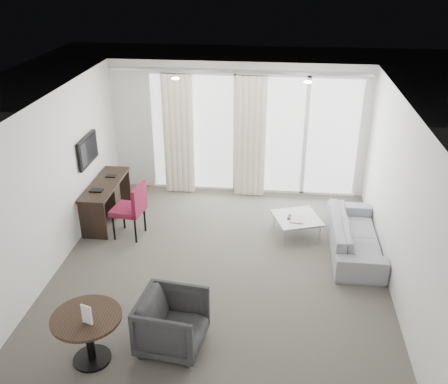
# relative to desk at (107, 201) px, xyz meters

# --- Properties ---
(floor) EXTENTS (5.00, 6.00, 0.00)m
(floor) POSITION_rel_desk_xyz_m (2.24, -1.50, -0.36)
(floor) COLOR #504C44
(floor) RESTS_ON ground
(ceiling) EXTENTS (5.00, 6.00, 0.00)m
(ceiling) POSITION_rel_desk_xyz_m (2.24, -1.50, 2.24)
(ceiling) COLOR white
(ceiling) RESTS_ON ground
(wall_left) EXTENTS (0.00, 6.00, 2.60)m
(wall_left) POSITION_rel_desk_xyz_m (-0.26, -1.50, 0.94)
(wall_left) COLOR silver
(wall_left) RESTS_ON ground
(wall_right) EXTENTS (0.00, 6.00, 2.60)m
(wall_right) POSITION_rel_desk_xyz_m (4.74, -1.50, 0.94)
(wall_right) COLOR silver
(wall_right) RESTS_ON ground
(wall_front) EXTENTS (5.00, 0.00, 2.60)m
(wall_front) POSITION_rel_desk_xyz_m (2.24, -4.50, 0.94)
(wall_front) COLOR silver
(wall_front) RESTS_ON ground
(window_panel) EXTENTS (4.00, 0.02, 2.38)m
(window_panel) POSITION_rel_desk_xyz_m (2.54, 1.49, 0.84)
(window_panel) COLOR white
(window_panel) RESTS_ON ground
(window_frame) EXTENTS (4.10, 0.06, 2.44)m
(window_frame) POSITION_rel_desk_xyz_m (2.54, 1.47, 0.84)
(window_frame) COLOR white
(window_frame) RESTS_ON ground
(curtain_left) EXTENTS (0.60, 0.20, 2.38)m
(curtain_left) POSITION_rel_desk_xyz_m (1.09, 1.32, 0.84)
(curtain_left) COLOR beige
(curtain_left) RESTS_ON ground
(curtain_right) EXTENTS (0.60, 0.20, 2.38)m
(curtain_right) POSITION_rel_desk_xyz_m (2.49, 1.32, 0.84)
(curtain_right) COLOR beige
(curtain_right) RESTS_ON ground
(curtain_track) EXTENTS (4.80, 0.04, 0.04)m
(curtain_track) POSITION_rel_desk_xyz_m (2.24, 1.32, 2.09)
(curtain_track) COLOR #B2B2B7
(curtain_track) RESTS_ON ceiling
(downlight_a) EXTENTS (0.12, 0.12, 0.02)m
(downlight_a) POSITION_rel_desk_xyz_m (1.34, 0.10, 2.23)
(downlight_a) COLOR #FFE0B2
(downlight_a) RESTS_ON ceiling
(downlight_b) EXTENTS (0.12, 0.12, 0.02)m
(downlight_b) POSITION_rel_desk_xyz_m (3.44, 0.10, 2.23)
(downlight_b) COLOR #FFE0B2
(downlight_b) RESTS_ON ceiling
(desk) EXTENTS (0.48, 1.53, 0.72)m
(desk) POSITION_rel_desk_xyz_m (0.00, 0.00, 0.00)
(desk) COLOR black
(desk) RESTS_ON floor
(tv) EXTENTS (0.05, 0.80, 0.50)m
(tv) POSITION_rel_desk_xyz_m (-0.21, -0.05, 0.99)
(tv) COLOR black
(tv) RESTS_ON wall_left
(desk_chair) EXTENTS (0.59, 0.56, 0.97)m
(desk_chair) POSITION_rel_desk_xyz_m (0.57, -0.53, 0.13)
(desk_chair) COLOR maroon
(desk_chair) RESTS_ON floor
(round_table) EXTENTS (0.89, 0.89, 0.65)m
(round_table) POSITION_rel_desk_xyz_m (0.94, -3.42, -0.03)
(round_table) COLOR black
(round_table) RESTS_ON floor
(menu_card) EXTENTS (0.13, 0.06, 0.24)m
(menu_card) POSITION_rel_desk_xyz_m (1.00, -3.52, 0.36)
(menu_card) COLOR white
(menu_card) RESTS_ON round_table
(tub_armchair) EXTENTS (0.87, 0.85, 0.72)m
(tub_armchair) POSITION_rel_desk_xyz_m (1.86, -3.07, 0.00)
(tub_armchair) COLOR #2C2C2D
(tub_armchair) RESTS_ON floor
(coffee_table) EXTENTS (0.94, 0.94, 0.33)m
(coffee_table) POSITION_rel_desk_xyz_m (3.41, -0.16, -0.19)
(coffee_table) COLOR gray
(coffee_table) RESTS_ON floor
(remote) EXTENTS (0.07, 0.15, 0.02)m
(remote) POSITION_rel_desk_xyz_m (3.28, -0.18, 0.00)
(remote) COLOR black
(remote) RESTS_ON coffee_table
(magazine) EXTENTS (0.21, 0.26, 0.01)m
(magazine) POSITION_rel_desk_xyz_m (3.41, -0.24, 0.00)
(magazine) COLOR gray
(magazine) RESTS_ON coffee_table
(sofa) EXTENTS (0.76, 1.95, 0.57)m
(sofa) POSITION_rel_desk_xyz_m (4.34, -0.58, -0.07)
(sofa) COLOR gray
(sofa) RESTS_ON floor
(terrace_slab) EXTENTS (5.60, 3.00, 0.12)m
(terrace_slab) POSITION_rel_desk_xyz_m (2.54, 3.00, -0.42)
(terrace_slab) COLOR #4D4D50
(terrace_slab) RESTS_ON ground
(rattan_chair_a) EXTENTS (0.69, 0.69, 0.78)m
(rattan_chair_a) POSITION_rel_desk_xyz_m (3.62, 2.34, 0.03)
(rattan_chair_a) COLOR brown
(rattan_chair_a) RESTS_ON terrace_slab
(rattan_chair_b) EXTENTS (0.61, 0.61, 0.86)m
(rattan_chair_b) POSITION_rel_desk_xyz_m (4.54, 2.74, 0.07)
(rattan_chair_b) COLOR brown
(rattan_chair_b) RESTS_ON terrace_slab
(rattan_table) EXTENTS (0.68, 0.68, 0.53)m
(rattan_table) POSITION_rel_desk_xyz_m (3.24, 2.95, -0.09)
(rattan_table) COLOR brown
(rattan_table) RESTS_ON terrace_slab
(balustrade) EXTENTS (5.50, 0.06, 1.05)m
(balustrade) POSITION_rel_desk_xyz_m (2.54, 4.45, 0.14)
(balustrade) COLOR #B2B2B7
(balustrade) RESTS_ON terrace_slab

